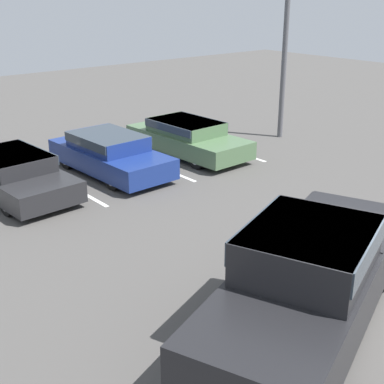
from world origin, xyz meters
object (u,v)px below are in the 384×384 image
Objects in this scene: parked_sedan_a at (13,172)px; parked_sedan_c at (187,136)px; light_post at (286,25)px; parked_sedan_b at (110,152)px; pickup_truck at (312,275)px.

parked_sedan_c is at bearing 85.10° from parked_sedan_a.
light_post reaches higher than parked_sedan_c.
light_post reaches higher than parked_sedan_a.
parked_sedan_b is 3.01m from parked_sedan_c.
parked_sedan_a is at bearing -93.53° from parked_sedan_c.
pickup_truck is 9.01m from parked_sedan_b.
parked_sedan_b reaches higher than parked_sedan_a.
parked_sedan_a is at bearing -95.24° from parked_sedan_b.
light_post is at bearing 84.08° from parked_sedan_b.
light_post reaches higher than pickup_truck.
pickup_truck reaches higher than parked_sedan_c.
parked_sedan_b is 0.96× the size of parked_sedan_c.
parked_sedan_b is 7.94m from light_post.
parked_sedan_b is (1.62, 8.86, -0.30)m from pickup_truck.
pickup_truck is at bearing -136.31° from light_post.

